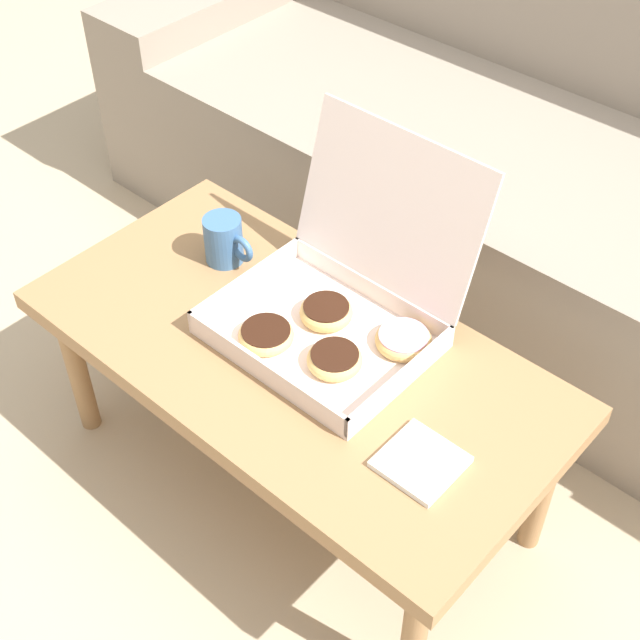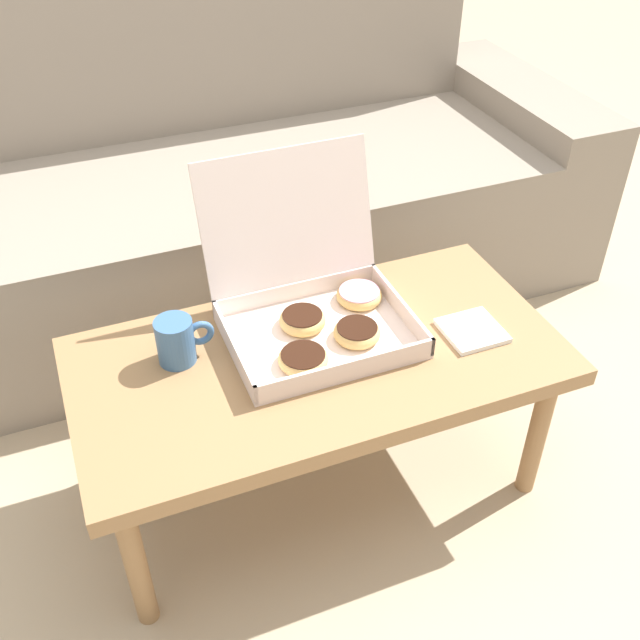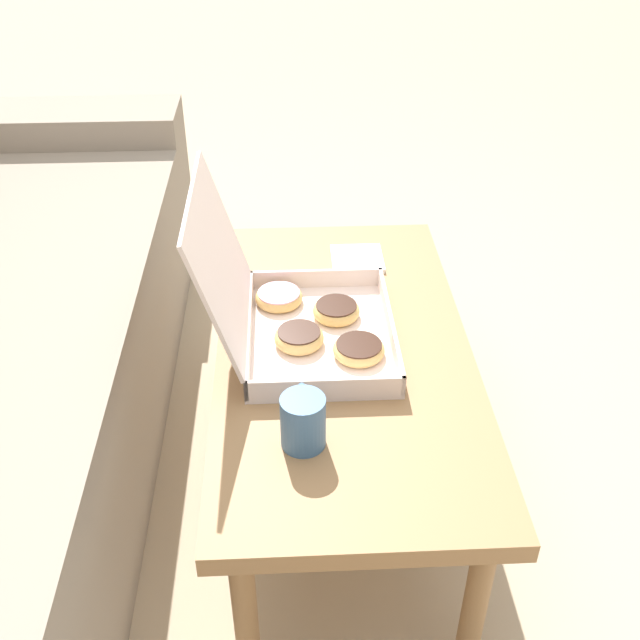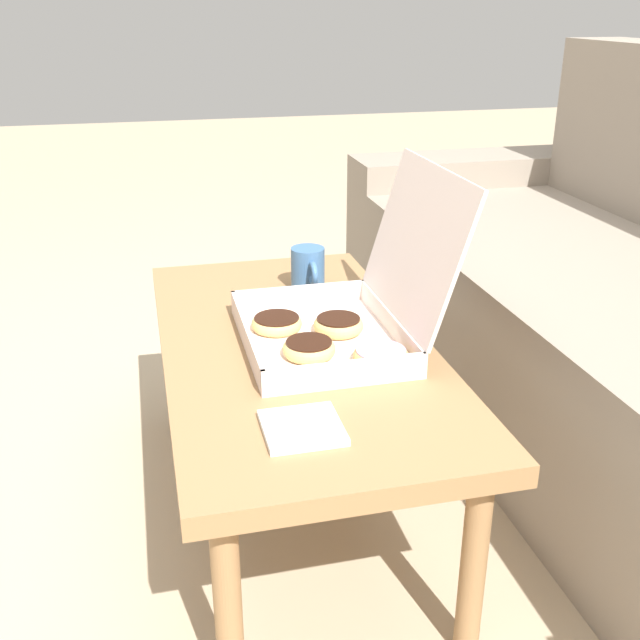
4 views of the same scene
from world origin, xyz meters
name	(u,v)px [view 3 (image 3 of 4)]	position (x,y,z in m)	size (l,w,h in m)	color
ground_plane	(302,483)	(0.00, 0.00, 0.00)	(12.00, 12.00, 0.00)	tan
coffee_table	(343,362)	(0.00, -0.09, 0.37)	(1.04, 0.53, 0.41)	#997047
pastry_box	(297,313)	(0.04, 0.00, 0.47)	(0.40, 0.39, 0.34)	silver
coffee_mug	(302,420)	(-0.28, 0.00, 0.46)	(0.12, 0.08, 0.10)	#3D6693
napkin_stack	(357,259)	(0.34, -0.15, 0.42)	(0.13, 0.13, 0.01)	white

